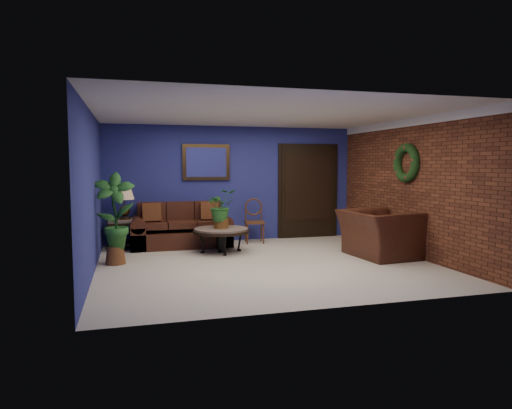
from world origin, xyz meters
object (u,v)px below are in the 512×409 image
object	(u,v)px
sofa	(181,232)
armchair	(379,234)
coffee_table	(221,231)
end_table	(125,226)
side_chair	(254,218)
table_lamp	(124,198)

from	to	relation	value
sofa	armchair	size ratio (longest dim) A/B	1.55
sofa	coffee_table	size ratio (longest dim) A/B	1.86
sofa	end_table	bearing A→B (deg)	-178.66
side_chair	armchair	size ratio (longest dim) A/B	0.73
end_table	side_chair	distance (m)	2.67
sofa	armchair	xyz separation A→B (m)	(3.35, -2.05, 0.12)
armchair	coffee_table	bearing A→B (deg)	61.02
table_lamp	side_chair	bearing A→B (deg)	1.48
sofa	end_table	size ratio (longest dim) A/B	3.07
side_chair	armchair	world-z (taller)	side_chair
sofa	end_table	world-z (taller)	sofa
coffee_table	side_chair	world-z (taller)	side_chair
coffee_table	armchair	distance (m)	2.93
coffee_table	end_table	world-z (taller)	end_table
coffee_table	armchair	size ratio (longest dim) A/B	0.83
table_lamp	armchair	xyz separation A→B (m)	(4.45, -2.03, -0.59)
armchair	side_chair	bearing A→B (deg)	35.07
sofa	table_lamp	distance (m)	1.31
side_chair	end_table	bearing A→B (deg)	-170.11
end_table	armchair	distance (m)	4.89
end_table	armchair	world-z (taller)	armchair
coffee_table	end_table	distance (m)	1.96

